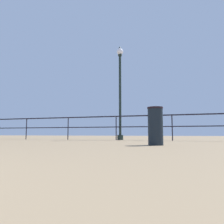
{
  "coord_description": "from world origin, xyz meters",
  "views": [
    {
      "loc": [
        2.69,
        0.91,
        0.28
      ],
      "look_at": [
        -0.03,
        9.41,
        1.18
      ],
      "focal_mm": 34.37,
      "sensor_mm": 36.0,
      "label": 1
    }
  ],
  "objects": [
    {
      "name": "pier_railing",
      "position": [
        0.0,
        9.91,
        0.79
      ],
      "size": [
        18.98,
        0.05,
        1.06
      ],
      "color": "black",
      "rests_on": "ground_plane"
    },
    {
      "name": "lamppost_center",
      "position": [
        0.12,
        10.16,
        2.37
      ],
      "size": [
        0.3,
        0.3,
        4.32
      ],
      "color": "black",
      "rests_on": "ground_plane"
    },
    {
      "name": "seagull_on_rail",
      "position": [
        1.64,
        9.92,
        1.15
      ],
      "size": [
        0.39,
        0.23,
        0.19
      ],
      "color": "white",
      "rests_on": "pier_railing"
    },
    {
      "name": "trash_bin",
      "position": [
        2.11,
        6.17,
        0.46
      ],
      "size": [
        0.38,
        0.38,
        0.92
      ],
      "color": "black",
      "rests_on": "ground_plane"
    }
  ]
}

